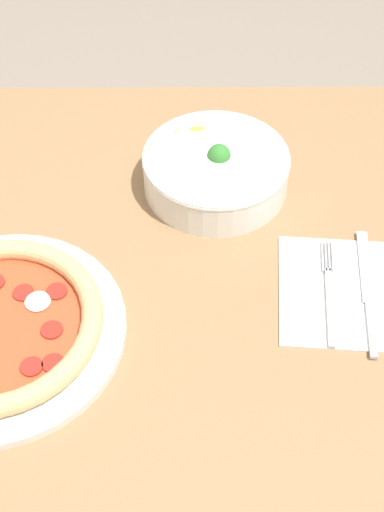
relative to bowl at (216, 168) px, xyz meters
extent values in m
plane|color=gray|center=(-0.10, -0.14, -0.78)|extent=(8.00, 8.00, 0.00)
cube|color=#99724C|center=(-0.10, -0.14, -0.05)|extent=(1.06, 0.76, 0.03)
cylinder|color=maroon|center=(-0.22, -0.32, -0.01)|extent=(0.03, 0.03, 0.00)
cylinder|color=maroon|center=(-0.19, -0.31, -0.01)|extent=(0.03, 0.03, 0.00)
cylinder|color=maroon|center=(-0.20, -0.21, -0.01)|extent=(0.03, 0.03, 0.00)
cylinder|color=maroon|center=(-0.24, -0.21, -0.01)|extent=(0.03, 0.03, 0.00)
cylinder|color=maroon|center=(-0.20, -0.27, -0.01)|extent=(0.03, 0.03, 0.00)
ellipsoid|color=silver|center=(-0.22, -0.22, -0.01)|extent=(0.03, 0.03, 0.01)
cylinder|color=white|center=(0.00, 0.00, 0.00)|extent=(0.20, 0.20, 0.06)
torus|color=white|center=(0.00, 0.00, 0.02)|extent=(0.21, 0.21, 0.01)
ellipsoid|color=tan|center=(0.05, 0.06, 0.01)|extent=(0.04, 0.03, 0.02)
ellipsoid|color=tan|center=(0.00, -0.08, 0.02)|extent=(0.04, 0.03, 0.02)
ellipsoid|color=tan|center=(0.03, 0.06, 0.01)|extent=(0.04, 0.04, 0.02)
ellipsoid|color=tan|center=(-0.05, 0.06, 0.01)|extent=(0.04, 0.03, 0.02)
ellipsoid|color=#998466|center=(0.00, -0.02, 0.01)|extent=(0.03, 0.04, 0.02)
ellipsoid|color=tan|center=(-0.05, 0.05, 0.02)|extent=(0.03, 0.03, 0.02)
ellipsoid|color=tan|center=(0.00, -0.08, 0.01)|extent=(0.04, 0.04, 0.02)
sphere|color=#388433|center=(0.00, 0.00, 0.02)|extent=(0.03, 0.03, 0.03)
ellipsoid|color=yellow|center=(-0.03, 0.06, 0.02)|extent=(0.04, 0.02, 0.02)
cube|color=white|center=(0.16, -0.20, -0.03)|extent=(0.19, 0.19, 0.00)
cube|color=silver|center=(0.13, -0.22, -0.03)|extent=(0.02, 0.12, 0.00)
cube|color=silver|center=(0.15, -0.14, -0.03)|extent=(0.01, 0.05, 0.00)
cube|color=silver|center=(0.14, -0.14, -0.03)|extent=(0.01, 0.05, 0.00)
cube|color=silver|center=(0.14, -0.14, -0.03)|extent=(0.01, 0.05, 0.00)
cube|color=silver|center=(0.14, -0.14, -0.03)|extent=(0.01, 0.05, 0.00)
cube|color=silver|center=(0.18, -0.26, -0.03)|extent=(0.02, 0.08, 0.01)
cube|color=silver|center=(0.19, -0.16, -0.03)|extent=(0.03, 0.12, 0.00)
camera|label=1|loc=(-0.04, -0.75, 0.67)|focal=50.00mm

